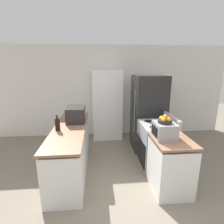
# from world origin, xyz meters

# --- Properties ---
(ground_plane) EXTENTS (14.00, 14.00, 0.00)m
(ground_plane) POSITION_xyz_m (0.00, 0.00, 0.00)
(ground_plane) COLOR slate
(wall_back) EXTENTS (7.00, 0.06, 2.60)m
(wall_back) POSITION_xyz_m (0.00, 3.09, 1.30)
(wall_back) COLOR silver
(wall_back) RESTS_ON ground_plane
(counter_left) EXTENTS (0.60, 2.17, 0.90)m
(counter_left) POSITION_xyz_m (-0.85, 1.18, 0.43)
(counter_left) COLOR silver
(counter_left) RESTS_ON ground_plane
(counter_right) EXTENTS (0.60, 0.70, 0.90)m
(counter_right) POSITION_xyz_m (0.85, 0.45, 0.43)
(counter_right) COLOR silver
(counter_right) RESTS_ON ground_plane
(pantry_cabinet) EXTENTS (0.81, 0.54, 1.94)m
(pantry_cabinet) POSITION_xyz_m (-0.04, 2.78, 0.97)
(pantry_cabinet) COLOR white
(pantry_cabinet) RESTS_ON ground_plane
(stove) EXTENTS (0.66, 0.79, 1.06)m
(stove) POSITION_xyz_m (0.87, 1.22, 0.46)
(stove) COLOR #9E9EA3
(stove) RESTS_ON ground_plane
(refrigerator) EXTENTS (0.76, 0.77, 1.82)m
(refrigerator) POSITION_xyz_m (0.92, 2.04, 0.91)
(refrigerator) COLOR black
(refrigerator) RESTS_ON ground_plane
(microwave) EXTENTS (0.37, 0.49, 0.31)m
(microwave) POSITION_xyz_m (-0.76, 1.53, 1.06)
(microwave) COLOR black
(microwave) RESTS_ON counter_left
(wine_bottle) EXTENTS (0.09, 0.09, 0.29)m
(wine_bottle) POSITION_xyz_m (-1.04, 1.02, 1.02)
(wine_bottle) COLOR black
(wine_bottle) RESTS_ON counter_left
(toaster_oven) EXTENTS (0.33, 0.37, 0.25)m
(toaster_oven) POSITION_xyz_m (0.74, 0.53, 1.03)
(toaster_oven) COLOR #939399
(toaster_oven) RESTS_ON counter_right
(fruit_bowl) EXTENTS (0.22, 0.22, 0.14)m
(fruit_bowl) POSITION_xyz_m (0.73, 0.52, 1.20)
(fruit_bowl) COLOR black
(fruit_bowl) RESTS_ON toaster_oven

